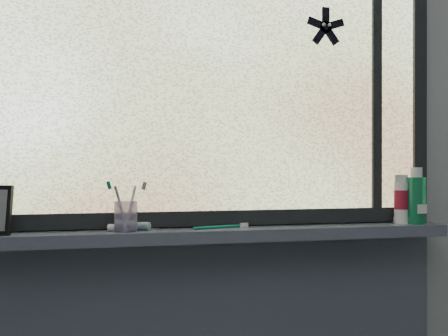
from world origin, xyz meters
The scene contains 12 objects.
wall_back centered at (0.00, 1.30, 1.25)m, with size 3.00×0.01×2.50m, color #9EA3A8.
windowsill centered at (0.00, 1.23, 1.00)m, with size 1.62×0.14×0.04m, color #484F61.
window_pane centered at (0.00, 1.28, 1.53)m, with size 1.50×0.01×1.00m, color silver.
frame_bottom centered at (0.00, 1.28, 1.05)m, with size 1.60×0.03×0.05m, color black.
frame_right centered at (0.78, 1.28, 1.53)m, with size 0.05×0.03×1.10m, color black.
frame_mullion centered at (0.60, 1.28, 1.53)m, with size 0.04×0.03×1.00m, color black.
starfish_sticker centered at (0.40, 1.27, 1.72)m, with size 0.15×0.02×0.15m, color black, non-canonical shape.
toothpaste_tube centered at (-0.28, 1.24, 1.04)m, with size 0.19×0.04×0.03m, color silver, non-canonical shape.
toothbrush_cup centered at (-0.30, 1.22, 1.07)m, with size 0.07×0.07×0.09m, color #A291C0.
toothbrush_lying centered at (0.00, 1.23, 1.03)m, with size 0.21×0.02×0.01m, color #0D795F, non-canonical shape.
mouthwash_bottle centered at (0.72, 1.21, 1.12)m, with size 0.07×0.07×0.17m, color #1FA56B.
cream_tube centered at (0.68, 1.23, 1.11)m, with size 0.05×0.05×0.13m, color silver.
Camera 1 is at (-0.33, -0.38, 1.22)m, focal length 40.00 mm.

